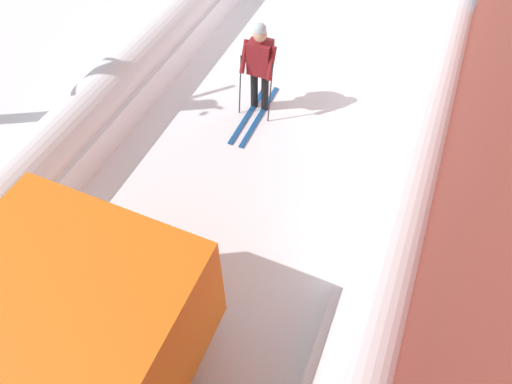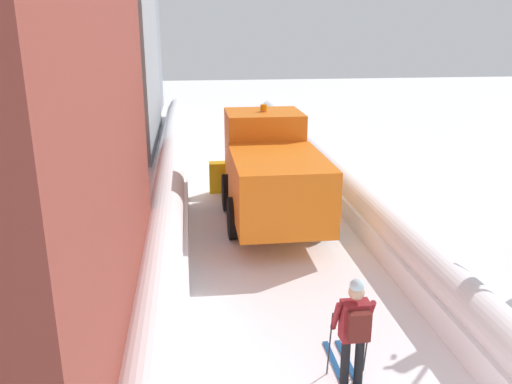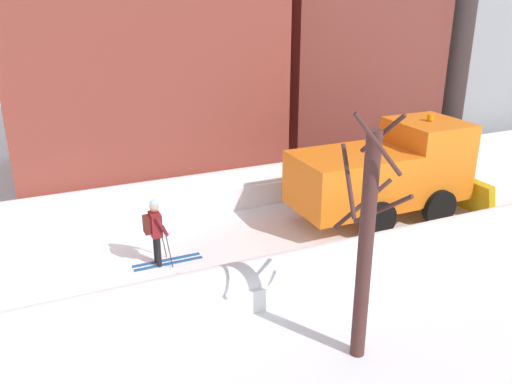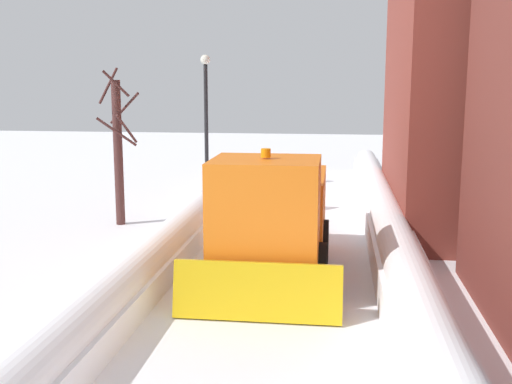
{
  "view_description": "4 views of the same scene",
  "coord_description": "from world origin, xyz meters",
  "views": [
    {
      "loc": [
        -2.22,
        8.1,
        5.81
      ],
      "look_at": [
        -0.79,
        4.72,
        0.97
      ],
      "focal_mm": 30.51,
      "sensor_mm": 36.0,
      "label": 1
    },
    {
      "loc": [
        -2.07,
        -4.53,
        5.3
      ],
      "look_at": [
        -0.58,
        7.19,
        1.55
      ],
      "focal_mm": 36.85,
      "sensor_mm": 36.0,
      "label": 2
    },
    {
      "loc": [
        12.53,
        -0.65,
        6.73
      ],
      "look_at": [
        0.58,
        4.69,
        1.71
      ],
      "focal_mm": 37.81,
      "sensor_mm": 36.0,
      "label": 3
    },
    {
      "loc": [
        -1.33,
        23.12,
        4.46
      ],
      "look_at": [
        0.89,
        6.12,
        1.39
      ],
      "focal_mm": 43.57,
      "sensor_mm": 36.0,
      "label": 4
    }
  ],
  "objects": [
    {
      "name": "skier",
      "position": [
        0.25,
        2.06,
        1.0
      ],
      "size": [
        0.62,
        1.8,
        1.81
      ],
      "color": "black",
      "rests_on": "ground"
    },
    {
      "name": "building_brick_mid",
      "position": [
        -7.24,
        11.82,
        4.64
      ],
      "size": [
        6.2,
        6.75,
        9.27
      ],
      "color": "brown",
      "rests_on": "ground"
    },
    {
      "name": "plow_truck",
      "position": [
        0.09,
        9.31,
        1.48
      ],
      "size": [
        3.2,
        5.98,
        3.12
      ],
      "color": "orange",
      "rests_on": "ground"
    },
    {
      "name": "traffic_light_pole",
      "position": [
        -3.4,
        5.65,
        3.17
      ],
      "size": [
        0.28,
        0.42,
        4.53
      ],
      "color": "black",
      "rests_on": "ground"
    },
    {
      "name": "ground_plane",
      "position": [
        0.0,
        10.0,
        0.0
      ],
      "size": [
        80.0,
        80.0,
        0.0
      ],
      "primitive_type": "plane",
      "color": "white"
    },
    {
      "name": "snowbank_left",
      "position": [
        -2.76,
        10.0,
        0.55
      ],
      "size": [
        1.1,
        36.0,
        1.19
      ],
      "color": "white",
      "rests_on": "ground"
    },
    {
      "name": "snowbank_right",
      "position": [
        2.76,
        10.0,
        0.42
      ],
      "size": [
        1.1,
        36.0,
        0.99
      ],
      "color": "white",
      "rests_on": "ground"
    }
  ]
}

